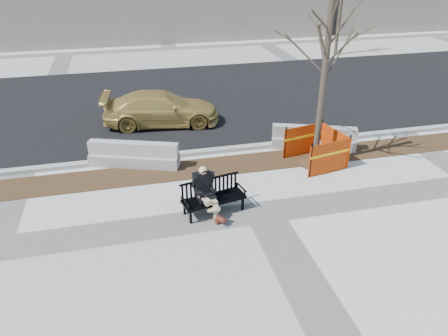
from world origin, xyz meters
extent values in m
plane|color=beige|center=(0.00, 0.00, 0.00)|extent=(120.00, 120.00, 0.00)
cube|color=#47301C|center=(0.00, 2.60, 0.00)|extent=(40.00, 1.20, 0.02)
cube|color=black|center=(0.00, 8.80, 0.00)|extent=(60.00, 10.40, 0.01)
cube|color=#9E9B93|center=(0.00, 3.55, 0.06)|extent=(60.00, 0.25, 0.12)
imported|color=#B49347|center=(-1.79, 6.30, 0.00)|extent=(4.24, 2.12, 1.18)
camera|label=1|loc=(-2.96, -8.24, 5.85)|focal=34.20mm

